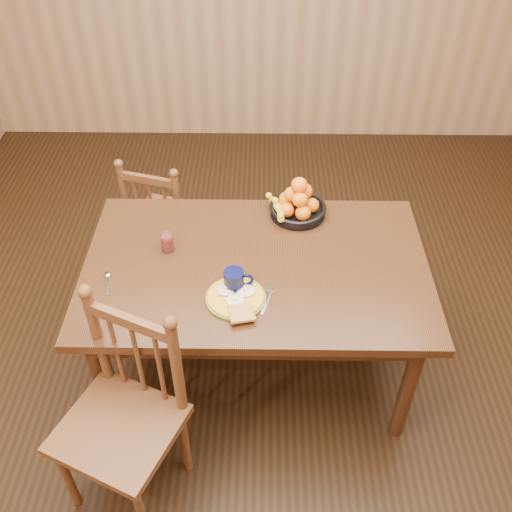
{
  "coord_description": "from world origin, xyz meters",
  "views": [
    {
      "loc": [
        0.03,
        -1.94,
        2.55
      ],
      "look_at": [
        0.0,
        0.0,
        0.8
      ],
      "focal_mm": 40.0,
      "sensor_mm": 36.0,
      "label": 1
    }
  ],
  "objects_px": {
    "chair_near": "(124,418)",
    "fruit_bowl": "(297,204)",
    "chair_far": "(165,219)",
    "coffee_mug": "(235,280)",
    "dining_table": "(256,277)",
    "breakfast_plate": "(236,298)"
  },
  "relations": [
    {
      "from": "dining_table",
      "to": "fruit_bowl",
      "type": "relative_size",
      "value": 4.94
    },
    {
      "from": "dining_table",
      "to": "breakfast_plate",
      "type": "distance_m",
      "value": 0.26
    },
    {
      "from": "dining_table",
      "to": "chair_far",
      "type": "height_order",
      "value": "chair_far"
    },
    {
      "from": "chair_far",
      "to": "coffee_mug",
      "type": "bearing_deg",
      "value": 133.23
    },
    {
      "from": "fruit_bowl",
      "to": "chair_near",
      "type": "bearing_deg",
      "value": -125.37
    },
    {
      "from": "breakfast_plate",
      "to": "coffee_mug",
      "type": "relative_size",
      "value": 2.22
    },
    {
      "from": "chair_far",
      "to": "dining_table",
      "type": "bearing_deg",
      "value": 142.74
    },
    {
      "from": "chair_far",
      "to": "coffee_mug",
      "type": "relative_size",
      "value": 6.47
    },
    {
      "from": "dining_table",
      "to": "fruit_bowl",
      "type": "height_order",
      "value": "fruit_bowl"
    },
    {
      "from": "dining_table",
      "to": "fruit_bowl",
      "type": "bearing_deg",
      "value": 61.94
    },
    {
      "from": "chair_near",
      "to": "breakfast_plate",
      "type": "height_order",
      "value": "chair_near"
    },
    {
      "from": "chair_near",
      "to": "fruit_bowl",
      "type": "xyz_separation_m",
      "value": [
        0.74,
        1.04,
        0.32
      ]
    },
    {
      "from": "breakfast_plate",
      "to": "fruit_bowl",
      "type": "distance_m",
      "value": 0.68
    },
    {
      "from": "chair_far",
      "to": "fruit_bowl",
      "type": "distance_m",
      "value": 0.93
    },
    {
      "from": "breakfast_plate",
      "to": "coffee_mug",
      "type": "distance_m",
      "value": 0.08
    },
    {
      "from": "chair_far",
      "to": "chair_near",
      "type": "bearing_deg",
      "value": 106.88
    },
    {
      "from": "chair_near",
      "to": "fruit_bowl",
      "type": "height_order",
      "value": "chair_near"
    },
    {
      "from": "chair_near",
      "to": "coffee_mug",
      "type": "bearing_deg",
      "value": 72.13
    },
    {
      "from": "dining_table",
      "to": "coffee_mug",
      "type": "bearing_deg",
      "value": -119.36
    },
    {
      "from": "chair_near",
      "to": "chair_far",
      "type": "bearing_deg",
      "value": 115.05
    },
    {
      "from": "chair_far",
      "to": "fruit_bowl",
      "type": "height_order",
      "value": "fruit_bowl"
    },
    {
      "from": "dining_table",
      "to": "chair_near",
      "type": "relative_size",
      "value": 1.59
    }
  ]
}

